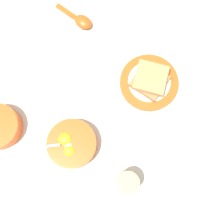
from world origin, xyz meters
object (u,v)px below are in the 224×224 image
object	(u,v)px
toast_plate	(149,83)
soup_spoon	(80,20)
egg_bowl	(72,144)
drinking_cup	(127,182)
toast_sandwich	(150,80)

from	to	relation	value
toast_plate	soup_spoon	bearing A→B (deg)	-22.36
soup_spoon	egg_bowl	bearing A→B (deg)	110.22
egg_bowl	drinking_cup	size ratio (longest dim) A/B	1.94
toast_plate	drinking_cup	size ratio (longest dim) A/B	2.47
egg_bowl	soup_spoon	xyz separation A→B (m)	(0.14, -0.38, -0.01)
toast_plate	drinking_cup	world-z (taller)	drinking_cup
toast_sandwich	drinking_cup	bearing A→B (deg)	98.23
toast_sandwich	soup_spoon	xyz separation A→B (m)	(0.28, -0.12, -0.03)
soup_spoon	drinking_cup	distance (m)	0.53
egg_bowl	toast_plate	world-z (taller)	egg_bowl
soup_spoon	toast_sandwich	bearing A→B (deg)	157.53
toast_sandwich	egg_bowl	bearing A→B (deg)	61.65
egg_bowl	drinking_cup	world-z (taller)	egg_bowl
drinking_cup	soup_spoon	bearing A→B (deg)	-52.21
drinking_cup	egg_bowl	bearing A→B (deg)	-12.25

